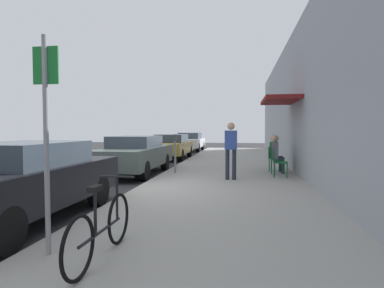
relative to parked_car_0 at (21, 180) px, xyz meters
The scene contains 16 objects.
ground_plane 3.08m from the parked_car_0, 68.44° to the left, with size 60.00×60.00×0.00m, color #2D2D30.
sidewalk_slab 5.88m from the parked_car_0, 55.00° to the left, with size 4.50×32.00×0.12m, color #9E9B93.
building_facade 7.71m from the parked_car_0, 39.85° to the left, with size 1.40×32.00×5.17m.
parked_car_0 is the anchor object (origin of this frame).
parked_car_1 5.98m from the parked_car_0, 90.00° to the left, with size 1.80×4.40×1.37m.
parked_car_2 12.06m from the parked_car_0, 90.00° to the left, with size 1.80×4.40×1.33m.
parked_car_3 18.43m from the parked_car_0, 90.00° to the left, with size 1.80×4.40×1.35m.
parking_meter 5.88m from the parked_car_0, 74.72° to the left, with size 0.12×0.10×1.32m.
street_sign 2.33m from the parked_car_0, 45.72° to the right, with size 0.32×0.06×2.60m.
bicycle_0 2.72m from the parked_car_0, 35.81° to the right, with size 0.46×1.71×0.90m.
cafe_chair_0 7.19m from the parked_car_0, 46.81° to the left, with size 0.49×0.49×0.87m.
cafe_chair_1 7.90m from the parked_car_0, 51.49° to the left, with size 0.48×0.48×0.87m.
seated_patron_1 7.93m from the parked_car_0, 51.12° to the left, with size 0.46×0.39×1.29m.
cafe_chair_2 8.36m from the parked_car_0, 53.93° to the left, with size 0.54×0.54×0.87m.
seated_patron_2 8.38m from the parked_car_0, 53.54° to the left, with size 0.50×0.45×1.29m.
pedestrian_standing 5.71m from the parked_car_0, 52.45° to the left, with size 0.36×0.22×1.70m.
Camera 1 is at (2.68, -7.80, 1.62)m, focal length 30.02 mm.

